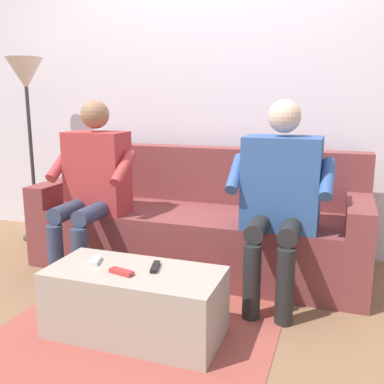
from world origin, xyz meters
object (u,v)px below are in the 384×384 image
(remote_white, at_px, (96,261))
(floor_lamp, at_px, (26,86))
(remote_black, at_px, (155,267))
(remote_red, at_px, (121,272))
(coffee_table, at_px, (135,302))
(person_left_seated, at_px, (280,190))
(couch, at_px, (198,226))
(person_right_seated, at_px, (93,180))

(remote_white, bearing_deg, floor_lamp, -150.13)
(floor_lamp, bearing_deg, remote_white, 138.54)
(remote_white, relative_size, remote_black, 0.83)
(remote_black, xyz_separation_m, floor_lamp, (1.62, -1.12, 0.93))
(remote_white, height_order, remote_red, remote_white)
(coffee_table, height_order, person_left_seated, person_left_seated)
(couch, relative_size, floor_lamp, 1.53)
(coffee_table, xyz_separation_m, person_left_seated, (-0.62, -0.69, 0.50))
(remote_white, height_order, remote_black, remote_white)
(couch, bearing_deg, person_right_seated, 32.02)
(person_left_seated, xyz_separation_m, remote_red, (0.66, 0.76, -0.31))
(person_left_seated, height_order, person_right_seated, person_left_seated)
(person_right_seated, bearing_deg, remote_white, 121.66)
(person_right_seated, distance_m, remote_red, 0.97)
(remote_white, distance_m, remote_red, 0.22)
(coffee_table, relative_size, remote_black, 6.72)
(couch, xyz_separation_m, coffee_table, (0.00, 1.04, -0.12))
(couch, xyz_separation_m, person_right_seated, (0.62, 0.39, 0.37))
(couch, xyz_separation_m, remote_red, (0.04, 1.11, 0.07))
(coffee_table, relative_size, floor_lamp, 0.59)
(remote_white, xyz_separation_m, floor_lamp, (1.29, -1.14, 0.93))
(coffee_table, distance_m, floor_lamp, 2.23)
(remote_black, bearing_deg, person_left_seated, 125.59)
(floor_lamp, bearing_deg, remote_black, 145.47)
(person_left_seated, height_order, remote_white, person_left_seated)
(remote_black, height_order, floor_lamp, floor_lamp)
(coffee_table, bearing_deg, couch, -90.00)
(couch, relative_size, remote_black, 17.48)
(person_left_seated, height_order, remote_black, person_left_seated)
(coffee_table, height_order, remote_red, remote_red)
(person_left_seated, xyz_separation_m, remote_white, (0.86, 0.66, -0.31))
(couch, xyz_separation_m, remote_white, (0.24, 1.01, 0.07))
(couch, distance_m, floor_lamp, 1.83)
(person_right_seated, distance_m, remote_white, 0.79)
(remote_white, xyz_separation_m, remote_red, (-0.20, 0.09, -0.00))
(floor_lamp, bearing_deg, couch, 175.22)
(remote_red, bearing_deg, remote_black, -124.91)
(floor_lamp, bearing_deg, coffee_table, 142.62)
(person_left_seated, relative_size, remote_black, 8.98)
(person_right_seated, bearing_deg, remote_black, 140.06)
(couch, relative_size, coffee_table, 2.60)
(remote_white, bearing_deg, coffee_table, 64.95)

